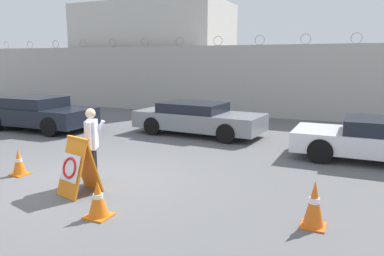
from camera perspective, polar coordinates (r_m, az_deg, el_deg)
ground_plane at (r=8.87m, az=-15.51°, el=-7.95°), size 90.00×90.00×0.00m
perimeter_wall at (r=18.44m, az=6.95°, el=7.17°), size 36.00×0.30×3.84m
building_block at (r=24.18m, az=-5.81°, el=11.11°), size 9.29×5.07×6.05m
barricade_sign at (r=8.02m, az=-17.11°, el=-5.58°), size 0.81×0.86×1.20m
security_guard at (r=8.50m, az=-14.98°, el=-2.18°), size 0.40×0.67×1.70m
traffic_cone_near at (r=6.87m, az=-14.13°, el=-10.45°), size 0.43×0.43×0.67m
traffic_cone_mid at (r=9.89m, az=-24.88°, el=-4.76°), size 0.37×0.37×0.63m
traffic_cone_far at (r=6.59m, az=18.12°, el=-10.97°), size 0.40×0.40×0.80m
parked_car_front_coupe at (r=15.84m, az=-22.36°, el=2.13°), size 4.39×2.06×1.29m
parked_car_rear_sedan at (r=13.68m, az=0.87°, el=1.51°), size 4.83×2.17×1.18m
parked_car_far_side at (r=11.32m, az=26.47°, el=-1.58°), size 4.32×2.02×1.16m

